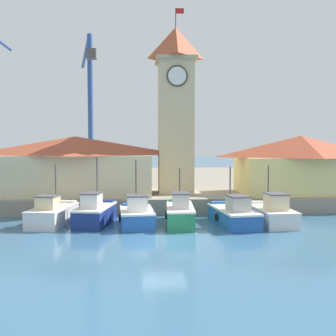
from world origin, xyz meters
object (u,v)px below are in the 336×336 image
object	(u,v)px
fishing_boat_mid_left	(180,213)
clock_tower	(176,106)
fishing_boat_far_left	(53,214)
fishing_boat_center	(233,214)
warehouse_left	(76,165)
fishing_boat_left_inner	(137,215)
fishing_boat_mid_right	(271,213)
warehouse_right	(301,164)
port_crane_far	(91,127)
dock_worker_near_tower	(116,187)
fishing_boat_left_outer	(95,213)

from	to	relation	value
fishing_boat_mid_left	clock_tower	distance (m)	11.19
fishing_boat_far_left	fishing_boat_center	world-z (taller)	fishing_boat_far_left
clock_tower	warehouse_left	world-z (taller)	clock_tower
fishing_boat_left_inner	fishing_boat_mid_right	xyz separation A→B (m)	(9.15, 0.15, 0.00)
fishing_boat_center	warehouse_right	distance (m)	10.76
port_crane_far	fishing_boat_mid_right	bearing A→B (deg)	-49.44
fishing_boat_center	dock_worker_near_tower	distance (m)	9.73
fishing_boat_mid_right	port_crane_far	world-z (taller)	port_crane_far
fishing_boat_mid_left	warehouse_left	size ratio (longest dim) A/B	0.39
fishing_boat_left_outer	port_crane_far	bearing A→B (deg)	98.28
fishing_boat_left_inner	dock_worker_near_tower	size ratio (longest dim) A/B	2.69
warehouse_right	warehouse_left	bearing A→B (deg)	177.69
clock_tower	fishing_boat_left_outer	bearing A→B (deg)	-129.03
warehouse_left	fishing_boat_mid_right	bearing A→B (deg)	-28.03
warehouse_left	dock_worker_near_tower	distance (m)	4.82
dock_worker_near_tower	port_crane_far	bearing A→B (deg)	106.42
fishing_boat_left_inner	fishing_boat_mid_left	world-z (taller)	fishing_boat_left_inner
warehouse_left	fishing_boat_center	bearing A→B (deg)	-33.92
fishing_boat_mid_left	clock_tower	xyz separation A→B (m)	(0.35, 7.90, 7.92)
fishing_boat_left_outer	clock_tower	xyz separation A→B (m)	(6.08, 7.50, 7.93)
fishing_boat_far_left	fishing_boat_mid_left	xyz separation A→B (m)	(8.59, -0.60, 0.06)
clock_tower	warehouse_right	world-z (taller)	clock_tower
fishing_boat_mid_right	clock_tower	size ratio (longest dim) A/B	0.32
port_crane_far	fishing_boat_left_outer	bearing A→B (deg)	-81.72
fishing_boat_center	fishing_boat_mid_right	size ratio (longest dim) A/B	1.09
fishing_boat_left_outer	warehouse_left	distance (m)	8.08
fishing_boat_mid_right	port_crane_far	distance (m)	22.99
fishing_boat_left_inner	fishing_boat_center	world-z (taller)	fishing_boat_left_inner
clock_tower	warehouse_left	distance (m)	9.90
fishing_boat_mid_right	dock_worker_near_tower	distance (m)	11.97
fishing_boat_far_left	fishing_boat_mid_left	bearing A→B (deg)	-4.01
fishing_boat_center	clock_tower	xyz separation A→B (m)	(-3.23, 8.26, 8.00)
fishing_boat_left_outer	clock_tower	world-z (taller)	clock_tower
fishing_boat_far_left	fishing_boat_mid_right	distance (m)	14.85
fishing_boat_left_inner	clock_tower	distance (m)	11.88
fishing_boat_left_outer	fishing_boat_left_inner	size ratio (longest dim) A/B	1.09
fishing_boat_far_left	fishing_boat_mid_left	distance (m)	8.61
port_crane_far	warehouse_right	bearing A→B (deg)	-27.23
fishing_boat_far_left	fishing_boat_left_inner	size ratio (longest dim) A/B	1.14
fishing_boat_far_left	fishing_boat_left_inner	bearing A→B (deg)	-8.84
fishing_boat_left_inner	fishing_boat_mid_right	distance (m)	9.15
warehouse_right	port_crane_far	bearing A→B (deg)	152.77
fishing_boat_mid_right	warehouse_right	distance (m)	8.93
fishing_boat_far_left	fishing_boat_center	size ratio (longest dim) A/B	0.91
clock_tower	warehouse_left	bearing A→B (deg)	-177.60
fishing_boat_far_left	dock_worker_near_tower	size ratio (longest dim) A/B	3.05
fishing_boat_left_outer	warehouse_left	xyz separation A→B (m)	(-2.44, 7.14, 2.90)
fishing_boat_far_left	port_crane_far	bearing A→B (deg)	88.23
fishing_boat_left_inner	port_crane_far	xyz separation A→B (m)	(-5.18, 16.90, 6.53)
fishing_boat_left_outer	warehouse_left	bearing A→B (deg)	108.87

